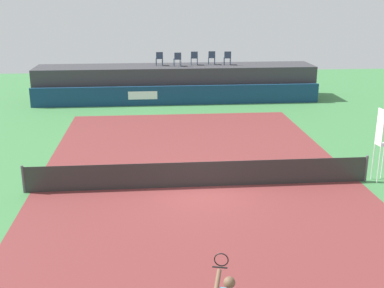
# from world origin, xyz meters

# --- Properties ---
(ground_plane) EXTENTS (48.00, 48.00, 0.00)m
(ground_plane) POSITION_xyz_m (0.00, 3.00, 0.00)
(ground_plane) COLOR #3D7A42
(court_inner) EXTENTS (12.00, 22.00, 0.00)m
(court_inner) POSITION_xyz_m (0.00, 0.00, 0.00)
(court_inner) COLOR maroon
(court_inner) RESTS_ON ground
(sponsor_wall) EXTENTS (18.00, 0.22, 1.20)m
(sponsor_wall) POSITION_xyz_m (-0.01, 13.50, 0.60)
(sponsor_wall) COLOR navy
(sponsor_wall) RESTS_ON ground
(spectator_platform) EXTENTS (18.00, 2.80, 2.20)m
(spectator_platform) POSITION_xyz_m (0.00, 15.30, 1.10)
(spectator_platform) COLOR #38383D
(spectator_platform) RESTS_ON ground
(spectator_chair_far_left) EXTENTS (0.47, 0.47, 0.89)m
(spectator_chair_far_left) POSITION_xyz_m (-1.05, 15.37, 2.69)
(spectator_chair_far_left) COLOR #2D3D56
(spectator_chair_far_left) RESTS_ON spectator_platform
(spectator_chair_left) EXTENTS (0.48, 0.48, 0.89)m
(spectator_chair_left) POSITION_xyz_m (0.10, 14.98, 2.69)
(spectator_chair_left) COLOR #2D3D56
(spectator_chair_left) RESTS_ON spectator_platform
(spectator_chair_center) EXTENTS (0.46, 0.46, 0.89)m
(spectator_chair_center) POSITION_xyz_m (1.22, 15.43, 2.69)
(spectator_chair_center) COLOR #2D3D56
(spectator_chair_center) RESTS_ON spectator_platform
(spectator_chair_right) EXTENTS (0.47, 0.47, 0.89)m
(spectator_chair_right) POSITION_xyz_m (2.38, 15.51, 2.69)
(spectator_chair_right) COLOR #2D3D56
(spectator_chair_right) RESTS_ON spectator_platform
(spectator_chair_far_right) EXTENTS (0.46, 0.46, 0.89)m
(spectator_chair_far_right) POSITION_xyz_m (3.39, 15.30, 2.69)
(spectator_chair_far_right) COLOR #2D3D56
(spectator_chair_far_right) RESTS_ON spectator_platform
(umpire_chair) EXTENTS (0.48, 0.48, 2.76)m
(umpire_chair) POSITION_xyz_m (6.63, -0.01, 1.59)
(umpire_chair) COLOR white
(umpire_chair) RESTS_ON ground
(tennis_net) EXTENTS (12.40, 0.02, 0.95)m
(tennis_net) POSITION_xyz_m (0.00, 0.00, 0.47)
(tennis_net) COLOR #2D2D2D
(tennis_net) RESTS_ON ground
(net_post_near) EXTENTS (0.10, 0.10, 1.00)m
(net_post_near) POSITION_xyz_m (-6.20, 0.00, 0.50)
(net_post_near) COLOR #4C4C51
(net_post_near) RESTS_ON ground
(net_post_far) EXTENTS (0.10, 0.10, 1.00)m
(net_post_far) POSITION_xyz_m (6.20, 0.00, 0.50)
(net_post_far) COLOR #4C4C51
(net_post_far) RESTS_ON ground
(tennis_ball) EXTENTS (0.07, 0.07, 0.07)m
(tennis_ball) POSITION_xyz_m (1.70, 1.88, 0.04)
(tennis_ball) COLOR #D8EA33
(tennis_ball) RESTS_ON court_inner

